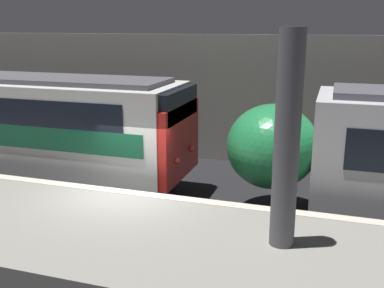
# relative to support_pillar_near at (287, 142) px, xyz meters

# --- Properties ---
(ground_plane) EXTENTS (120.00, 120.00, 0.00)m
(ground_plane) POSITION_rel_support_pillar_near_xyz_m (-3.92, 1.66, -3.09)
(ground_plane) COLOR black
(platform) EXTENTS (40.00, 3.92, 1.16)m
(platform) POSITION_rel_support_pillar_near_xyz_m (-3.92, -0.30, -2.51)
(platform) COLOR gray
(platform) RESTS_ON ground
(station_rear_barrier) EXTENTS (50.00, 0.15, 4.71)m
(station_rear_barrier) POSITION_rel_support_pillar_near_xyz_m (-3.92, 8.48, -0.73)
(station_rear_barrier) COLOR #9E998E
(station_rear_barrier) RESTS_ON ground
(support_pillar_near) EXTENTS (0.45, 0.45, 3.87)m
(support_pillar_near) POSITION_rel_support_pillar_near_xyz_m (0.00, 0.00, 0.00)
(support_pillar_near) COLOR #56565B
(support_pillar_near) RESTS_ON platform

